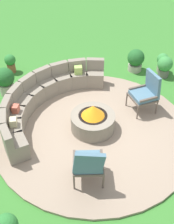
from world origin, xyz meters
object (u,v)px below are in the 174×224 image
object	(u,v)px
lounge_chair_front_left	(88,163)
lounge_chair_front_right	(146,92)
potted_plant_3	(162,62)
potted_plant_4	(136,59)
potted_plant_5	(5,80)
curved_stone_bench	(44,98)
potted_plant_0	(10,62)
potted_plant_2	(165,66)
fire_pit	(93,120)

from	to	relation	value
lounge_chair_front_left	lounge_chair_front_right	world-z (taller)	lounge_chair_front_right
potted_plant_3	potted_plant_4	bearing A→B (deg)	130.57
potted_plant_3	potted_plant_5	bearing A→B (deg)	150.49
curved_stone_bench	lounge_chair_front_right	size ratio (longest dim) A/B	3.54
lounge_chair_front_left	potted_plant_4	bearing A→B (deg)	68.83
curved_stone_bench	potted_plant_0	bearing A→B (deg)	79.97
potted_plant_4	potted_plant_5	size ratio (longest dim) A/B	0.87
lounge_chair_front_right	potted_plant_2	distance (m)	1.91
fire_pit	potted_plant_2	distance (m)	3.30
lounge_chair_front_left	potted_plant_5	size ratio (longest dim) A/B	1.26
potted_plant_0	potted_plant_5	xyz separation A→B (m)	(-0.73, -0.94, 0.11)
lounge_chair_front_left	potted_plant_5	bearing A→B (deg)	124.96
potted_plant_3	potted_plant_4	distance (m)	0.83
fire_pit	potted_plant_0	xyz separation A→B (m)	(0.06, 3.69, 0.02)
lounge_chair_front_right	fire_pit	bearing A→B (deg)	97.13
potted_plant_0	curved_stone_bench	bearing A→B (deg)	-100.03
fire_pit	potted_plant_4	world-z (taller)	fire_pit
potted_plant_0	lounge_chair_front_right	bearing A→B (deg)	-70.73
fire_pit	curved_stone_bench	distance (m)	1.48
lounge_chair_front_right	potted_plant_5	world-z (taller)	lounge_chair_front_right
lounge_chair_front_left	potted_plant_5	xyz separation A→B (m)	(0.48, 3.77, -0.14)
potted_plant_2	potted_plant_3	bearing A→B (deg)	48.30
curved_stone_bench	potted_plant_0	size ratio (longest dim) A/B	6.25
curved_stone_bench	potted_plant_0	world-z (taller)	curved_stone_bench
curved_stone_bench	lounge_chair_front_right	xyz separation A→B (m)	(1.83, -1.85, 0.24)
fire_pit	lounge_chair_front_left	xyz separation A→B (m)	(-1.15, -1.02, 0.27)
curved_stone_bench	potted_plant_2	size ratio (longest dim) A/B	5.70
lounge_chair_front_left	potted_plant_5	world-z (taller)	lounge_chair_front_left
lounge_chair_front_right	potted_plant_5	size ratio (longest dim) A/B	1.29
potted_plant_0	potted_plant_2	world-z (taller)	potted_plant_2
lounge_chair_front_left	potted_plant_0	xyz separation A→B (m)	(1.21, 4.71, -0.25)
lounge_chair_front_left	potted_plant_5	distance (m)	3.80
fire_pit	potted_plant_2	xyz separation A→B (m)	(3.29, 0.19, 0.04)
curved_stone_bench	potted_plant_2	distance (m)	3.84
curved_stone_bench	lounge_chair_front_left	bearing A→B (deg)	-108.33
potted_plant_2	potted_plant_3	world-z (taller)	potted_plant_2
fire_pit	potted_plant_4	size ratio (longest dim) A/B	1.48
lounge_chair_front_left	potted_plant_4	world-z (taller)	lounge_chair_front_left
lounge_chair_front_right	potted_plant_0	bearing A→B (deg)	41.75
potted_plant_5	potted_plant_4	bearing A→B (deg)	-25.47
lounge_chair_front_left	potted_plant_2	distance (m)	4.61
potted_plant_3	potted_plant_0	bearing A→B (deg)	136.11
curved_stone_bench	potted_plant_4	world-z (taller)	curved_stone_bench
curved_stone_bench	lounge_chair_front_right	distance (m)	2.61
lounge_chair_front_right	potted_plant_2	xyz separation A→B (m)	(1.80, 0.60, -0.25)
lounge_chair_front_right	potted_plant_3	xyz separation A→B (m)	(1.98, 0.81, -0.26)
curved_stone_bench	potted_plant_2	world-z (taller)	curved_stone_bench
potted_plant_0	potted_plant_4	xyz separation A→B (m)	(2.88, -2.66, 0.04)
potted_plant_3	lounge_chair_front_right	bearing A→B (deg)	-157.84
lounge_chair_front_right	potted_plant_2	size ratio (longest dim) A/B	1.61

